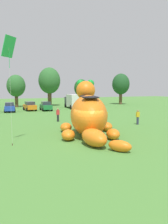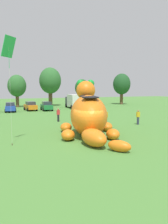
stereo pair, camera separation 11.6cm
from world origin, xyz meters
name	(u,v)px [view 1 (the left image)]	position (x,y,z in m)	size (l,w,h in m)	color
ground_plane	(86,141)	(0.00, 0.00, 0.00)	(160.00, 160.00, 0.00)	#4C8438
giant_inflatable_creature	(89,115)	(1.12, 1.94, 1.87)	(6.36, 10.29, 5.12)	orange
car_blue	(10,107)	(-3.57, 25.66, 0.86)	(2.22, 4.24, 1.72)	#2347B7
car_orange	(30,106)	(0.18, 26.62, 0.86)	(2.19, 4.23, 1.72)	orange
car_green	(46,106)	(3.06, 25.46, 0.86)	(2.09, 4.18, 1.72)	#1E7238
box_truck	(73,101)	(9.48, 27.78, 1.60)	(2.83, 6.56, 2.95)	#333842
tree_centre_left	(16,86)	(-1.18, 35.69, 4.79)	(4.13, 4.13, 7.32)	brown
tree_centre	(49,81)	(6.63, 36.03, 6.06)	(5.22, 5.22, 9.26)	brown
tree_centre_right	(81,88)	(15.39, 36.93, 4.35)	(3.75, 3.75, 6.66)	brown
tree_mid_right	(121,84)	(25.59, 33.86, 5.36)	(4.62, 4.62, 8.20)	brown
spectator_mid_field	(138,117)	(8.93, 5.01, 0.85)	(0.38, 0.26, 1.71)	#2D334C
spectator_by_cars	(106,118)	(5.37, 6.32, 0.85)	(0.38, 0.26, 1.71)	#726656
spectator_far_side	(58,115)	(1.00, 10.97, 0.85)	(0.38, 0.26, 1.71)	black
tethered_flying_kite	(9,48)	(-5.57, 1.03, 7.03)	(1.13, 1.13, 7.87)	brown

